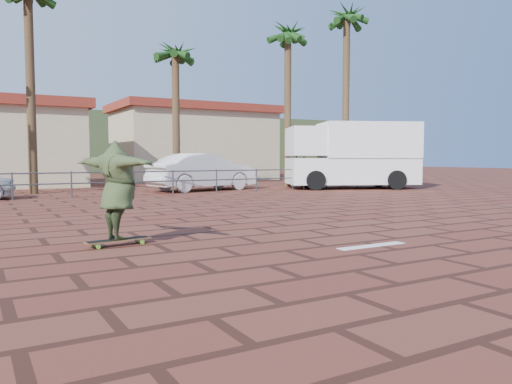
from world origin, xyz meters
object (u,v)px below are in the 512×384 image
longboard (118,240)px  car_white (203,172)px  skateboarder (117,190)px  campervan (352,154)px

longboard → car_white: 14.45m
skateboarder → car_white: size_ratio=0.40×
longboard → campervan: (14.14, 10.31, 1.59)m
campervan → car_white: bearing=-174.0°
longboard → campervan: size_ratio=0.17×
longboard → car_white: bearing=53.2°
longboard → campervan: 17.57m
skateboarder → car_white: (7.14, 12.54, -0.11)m
longboard → skateboarder: 0.87m
longboard → skateboarder: skateboarder is taller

